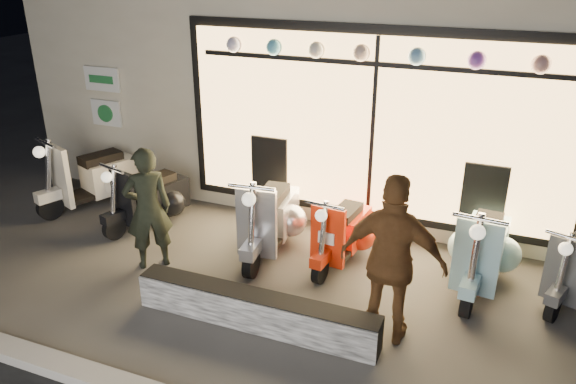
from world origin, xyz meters
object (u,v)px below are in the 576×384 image
at_px(graffiti_barrier, 255,310).
at_px(scooter_red, 344,230).
at_px(scooter_silver, 271,216).
at_px(man, 148,209).
at_px(woman, 393,261).

xyz_separation_m(graffiti_barrier, scooter_red, (0.44, 1.78, 0.19)).
xyz_separation_m(scooter_silver, scooter_red, (0.99, 0.08, -0.07)).
bearing_deg(scooter_red, man, -146.86).
bearing_deg(scooter_red, graffiti_barrier, -97.34).
distance_m(scooter_silver, woman, 2.38).
distance_m(graffiti_barrier, man, 1.98).
height_order(scooter_silver, scooter_red, scooter_silver).
bearing_deg(man, scooter_red, 164.01).
bearing_deg(graffiti_barrier, woman, 14.30).
relative_size(graffiti_barrier, woman, 1.49).
bearing_deg(man, woman, 131.19).
distance_m(graffiti_barrier, woman, 1.56).
xyz_separation_m(scooter_silver, woman, (1.90, -1.36, 0.45)).
bearing_deg(graffiti_barrier, man, 159.05).
xyz_separation_m(graffiti_barrier, woman, (1.35, 0.34, 0.71)).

